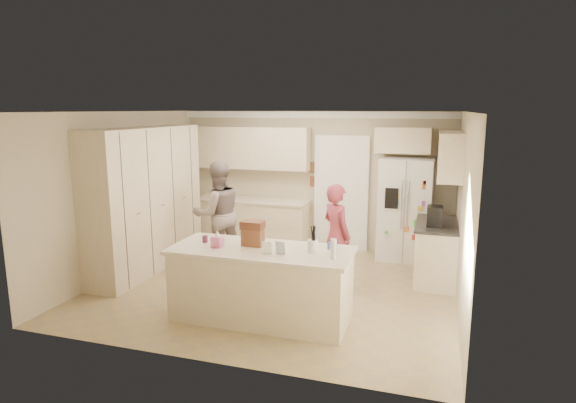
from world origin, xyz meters
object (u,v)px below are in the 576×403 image
(teen_boy, at_px, (218,214))
(utensil_crock, at_px, (313,246))
(tissue_box, at_px, (217,242))
(teen_girl, at_px, (336,235))
(coffee_maker, at_px, (435,216))
(refrigerator, at_px, (406,209))
(dollhouse_body, at_px, (253,237))
(island_base, at_px, (262,285))

(teen_boy, bearing_deg, utensil_crock, 97.73)
(tissue_box, xyz_separation_m, teen_girl, (1.21, 1.57, -0.22))
(coffee_maker, bearing_deg, tissue_box, -142.43)
(refrigerator, bearing_deg, utensil_crock, -103.37)
(dollhouse_body, distance_m, teen_boy, 2.14)
(coffee_maker, bearing_deg, teen_boy, -178.29)
(refrigerator, distance_m, teen_boy, 3.28)
(utensil_crock, distance_m, teen_boy, 2.73)
(coffee_maker, relative_size, tissue_box, 2.14)
(refrigerator, height_order, island_base, refrigerator)
(tissue_box, bearing_deg, teen_boy, 115.35)
(coffee_maker, bearing_deg, dollhouse_body, -140.71)
(island_base, height_order, dollhouse_body, dollhouse_body)
(dollhouse_body, bearing_deg, island_base, -33.69)
(teen_girl, bearing_deg, teen_boy, 32.99)
(coffee_maker, xyz_separation_m, tissue_box, (-2.60, -2.00, -0.07))
(island_base, relative_size, teen_boy, 1.23)
(island_base, relative_size, dollhouse_body, 8.46)
(coffee_maker, xyz_separation_m, teen_girl, (-1.39, -0.43, -0.29))
(tissue_box, relative_size, teen_boy, 0.08)
(coffee_maker, bearing_deg, utensil_crock, -127.12)
(utensil_crock, bearing_deg, dollhouse_body, 176.42)
(coffee_maker, relative_size, dollhouse_body, 1.15)
(utensil_crock, bearing_deg, coffee_maker, 52.88)
(dollhouse_body, xyz_separation_m, teen_girl, (0.81, 1.37, -0.26))
(utensil_crock, xyz_separation_m, teen_girl, (0.01, 1.42, -0.22))
(utensil_crock, xyz_separation_m, dollhouse_body, (-0.80, 0.05, 0.04))
(island_base, height_order, teen_girl, teen_girl)
(refrigerator, distance_m, coffee_maker, 1.31)
(island_base, distance_m, tissue_box, 0.79)
(utensil_crock, distance_m, teen_girl, 1.44)
(dollhouse_body, bearing_deg, refrigerator, 60.36)
(island_base, height_order, tissue_box, tissue_box)
(teen_boy, bearing_deg, dollhouse_body, 84.93)
(island_base, xyz_separation_m, tissue_box, (-0.55, -0.10, 0.56))
(island_base, distance_m, dollhouse_body, 0.62)
(coffee_maker, bearing_deg, refrigerator, 112.26)
(tissue_box, bearing_deg, teen_girl, 52.45)
(refrigerator, distance_m, teen_girl, 1.87)
(tissue_box, height_order, teen_boy, teen_boy)
(utensil_crock, relative_size, tissue_box, 1.07)
(teen_girl, bearing_deg, utensil_crock, 131.64)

